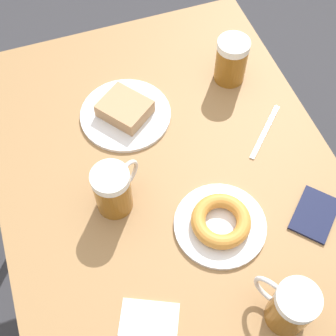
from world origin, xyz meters
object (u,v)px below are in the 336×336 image
fork (265,132)px  beer_mug_left (290,306)px  passport_near_edge (315,214)px  plate_with_donut (221,223)px  plate_with_cake (125,112)px  beer_mug_right (113,189)px  napkin_folded (149,319)px  beer_mug_center (231,59)px

fork → beer_mug_left: bearing=69.3°
beer_mug_left → passport_near_edge: size_ratio=0.87×
plate_with_donut → plate_with_cake: bearing=-73.3°
beer_mug_right → fork: size_ratio=0.93×
beer_mug_right → fork: (-0.42, -0.07, -0.06)m
plate_with_cake → passport_near_edge: (-0.33, 0.43, -0.01)m
plate_with_donut → fork: bearing=-135.7°
passport_near_edge → fork: bearing=-88.5°
fork → plate_with_cake: bearing=-27.6°
beer_mug_left → fork: size_ratio=0.93×
plate_with_donut → napkin_folded: bearing=34.0°
fork → beer_mug_center: bearing=-86.2°
plate_with_donut → fork: (-0.21, -0.21, -0.02)m
plate_with_donut → passport_near_edge: plate_with_donut is taller
plate_with_donut → fork: plate_with_donut is taller
beer_mug_left → beer_mug_center: 0.67m
plate_with_donut → beer_mug_left: (-0.05, 0.23, 0.05)m
plate_with_cake → napkin_folded: bearing=78.7°
plate_with_cake → passport_near_edge: bearing=128.1°
beer_mug_center → fork: beer_mug_center is taller
beer_mug_left → napkin_folded: beer_mug_left is taller
plate_with_donut → beer_mug_center: size_ratio=1.61×
napkin_folded → plate_with_cake: bearing=-101.3°
plate_with_cake → napkin_folded: size_ratio=1.70×
fork → passport_near_edge: passport_near_edge is taller
beer_mug_center → fork: size_ratio=0.93×
beer_mug_left → napkin_folded: 0.29m
beer_mug_center → passport_near_edge: bearing=92.5°
plate_with_donut → napkin_folded: plate_with_donut is taller
beer_mug_left → napkin_folded: size_ratio=0.94×
plate_with_donut → beer_mug_right: size_ratio=1.61×
beer_mug_center → beer_mug_right: 0.50m
passport_near_edge → napkin_folded: bearing=13.0°
plate_with_cake → passport_near_edge: plate_with_cake is taller
fork → passport_near_edge: (-0.01, 0.25, 0.00)m
plate_with_cake → beer_mug_right: beer_mug_right is taller
beer_mug_right → beer_mug_left: bearing=125.0°
plate_with_donut → passport_near_edge: size_ratio=1.40×
fork → passport_near_edge: size_ratio=0.94×
beer_mug_center → fork: bearing=93.8°
fork → plate_with_donut: bearing=44.3°
beer_mug_center → beer_mug_right: (0.41, 0.28, 0.00)m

